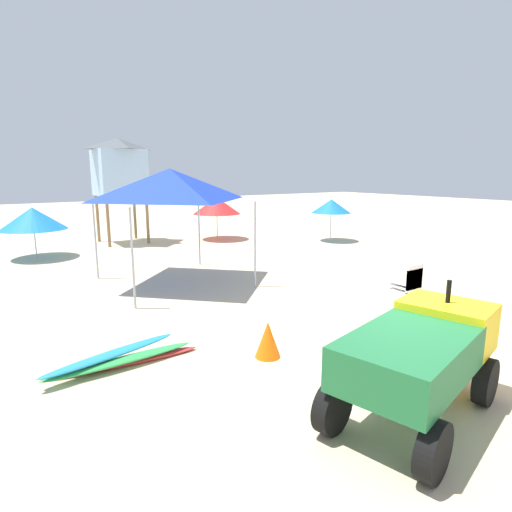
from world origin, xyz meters
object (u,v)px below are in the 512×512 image
(beach_umbrella_left, at_px, (33,218))
(beach_umbrella_far, at_px, (331,206))
(traffic_cone_near, at_px, (268,339))
(traffic_cone_far, at_px, (411,277))
(beach_umbrella_mid, at_px, (217,206))
(lifeguard_tower, at_px, (119,167))
(utility_cart, at_px, (421,351))
(stacked_plastic_chairs, at_px, (409,283))
(surfboard_pile, at_px, (119,359))
(popup_canopy, at_px, (170,185))

(beach_umbrella_left, distance_m, beach_umbrella_far, 11.18)
(beach_umbrella_left, bearing_deg, traffic_cone_near, -79.69)
(beach_umbrella_left, distance_m, traffic_cone_far, 12.00)
(beach_umbrella_mid, distance_m, traffic_cone_near, 12.01)
(lifeguard_tower, relative_size, traffic_cone_near, 7.18)
(traffic_cone_near, relative_size, traffic_cone_far, 1.26)
(beach_umbrella_left, bearing_deg, beach_umbrella_far, -15.38)
(utility_cart, bearing_deg, lifeguard_tower, 86.54)
(stacked_plastic_chairs, height_order, surfboard_pile, stacked_plastic_chairs)
(surfboard_pile, height_order, beach_umbrella_mid, beach_umbrella_mid)
(stacked_plastic_chairs, distance_m, beach_umbrella_mid, 10.78)
(beach_umbrella_left, bearing_deg, popup_canopy, -65.53)
(surfboard_pile, xyz_separation_m, beach_umbrella_far, (10.87, 6.76, 1.35))
(beach_umbrella_left, height_order, traffic_cone_far, beach_umbrella_left)
(lifeguard_tower, distance_m, beach_umbrella_far, 8.77)
(lifeguard_tower, xyz_separation_m, traffic_cone_far, (4.03, -10.87, -2.83))
(utility_cart, height_order, traffic_cone_far, utility_cart)
(traffic_cone_near, xyz_separation_m, traffic_cone_far, (5.50, 1.37, -0.06))
(popup_canopy, relative_size, lifeguard_tower, 0.75)
(popup_canopy, height_order, beach_umbrella_mid, popup_canopy)
(popup_canopy, xyz_separation_m, beach_umbrella_far, (8.23, 2.65, -1.09))
(beach_umbrella_mid, relative_size, traffic_cone_near, 3.48)
(lifeguard_tower, xyz_separation_m, beach_umbrella_left, (-3.42, -1.53, -1.72))
(stacked_plastic_chairs, height_order, popup_canopy, popup_canopy)
(beach_umbrella_far, bearing_deg, lifeguard_tower, 148.59)
(traffic_cone_near, bearing_deg, popup_canopy, 83.20)
(beach_umbrella_far, bearing_deg, stacked_plastic_chairs, -124.02)
(beach_umbrella_far, distance_m, traffic_cone_far, 7.30)
(popup_canopy, xyz_separation_m, traffic_cone_far, (4.89, -3.72, -2.32))
(lifeguard_tower, distance_m, traffic_cone_near, 12.63)
(surfboard_pile, xyz_separation_m, traffic_cone_far, (7.54, 0.39, 0.12))
(utility_cart, distance_m, beach_umbrella_mid, 13.87)
(surfboard_pile, distance_m, traffic_cone_far, 7.55)
(popup_canopy, bearing_deg, beach_umbrella_mid, 51.88)
(lifeguard_tower, height_order, traffic_cone_near, lifeguard_tower)
(beach_umbrella_left, xyz_separation_m, beach_umbrella_far, (10.78, -2.97, 0.12))
(stacked_plastic_chairs, bearing_deg, lifeguard_tower, 100.50)
(utility_cart, bearing_deg, beach_umbrella_mid, 71.03)
(stacked_plastic_chairs, relative_size, beach_umbrella_far, 0.58)
(surfboard_pile, relative_size, beach_umbrella_left, 1.14)
(lifeguard_tower, height_order, beach_umbrella_mid, lifeguard_tower)
(utility_cart, xyz_separation_m, popup_canopy, (0.01, 7.37, 1.77))
(utility_cart, height_order, traffic_cone_near, utility_cart)
(beach_umbrella_mid, bearing_deg, lifeguard_tower, 158.59)
(utility_cart, bearing_deg, traffic_cone_far, 36.64)
(surfboard_pile, distance_m, popup_canopy, 5.47)
(traffic_cone_near, bearing_deg, beach_umbrella_left, 100.31)
(beach_umbrella_mid, xyz_separation_m, traffic_cone_far, (0.40, -9.45, -1.22))
(utility_cart, height_order, stacked_plastic_chairs, utility_cart)
(popup_canopy, relative_size, beach_umbrella_left, 1.48)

